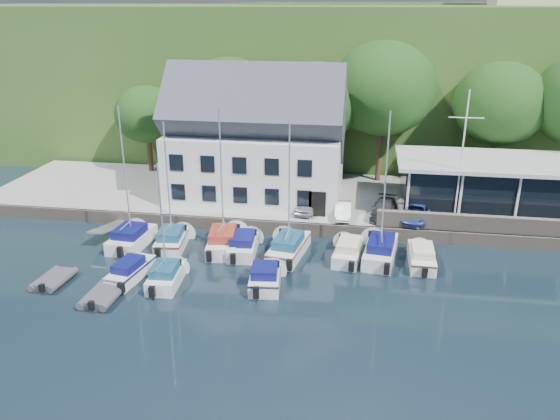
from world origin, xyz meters
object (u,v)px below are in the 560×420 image
at_px(boat_r1_2, 222,185).
at_px(boat_r1_3, 243,242).
at_px(boat_r1_6, 385,192).
at_px(boat_r1_0, 126,183).
at_px(boat_r1_7, 422,254).
at_px(boat_r2_1, 162,220).
at_px(boat_r1_1, 168,187).
at_px(car_white, 343,210).
at_px(dinghy_0, 54,278).
at_px(car_silver, 307,204).
at_px(boat_r1_4, 289,190).
at_px(boat_r2_0, 131,269).
at_px(boat_r2_2, 265,275).
at_px(car_dgrey, 384,209).
at_px(dinghy_1, 103,294).
at_px(flagpole, 461,159).
at_px(boat_r1_5, 349,249).
at_px(club_pavilion, 481,185).
at_px(harbor_building, 256,146).
at_px(car_blue, 417,211).

bearing_deg(boat_r1_2, boat_r1_3, -21.33).
bearing_deg(boat_r1_6, boat_r1_0, -170.14).
relative_size(boat_r1_7, boat_r2_1, 0.70).
bearing_deg(boat_r1_1, boat_r1_0, 177.87).
xyz_separation_m(car_white, dinghy_0, (-17.30, -11.62, -1.21)).
bearing_deg(boat_r2_1, car_silver, 52.35).
height_order(boat_r1_2, boat_r1_4, boat_r1_2).
bearing_deg(dinghy_0, car_white, 37.15).
distance_m(car_silver, boat_r2_0, 14.81).
bearing_deg(boat_r2_0, boat_r2_2, 10.75).
height_order(car_white, boat_r2_0, car_white).
height_order(car_silver, car_white, car_silver).
xyz_separation_m(boat_r1_3, boat_r2_1, (-3.72, -5.22, 3.53)).
relative_size(car_dgrey, dinghy_1, 1.30).
height_order(boat_r1_7, boat_r2_0, boat_r1_7).
bearing_deg(boat_r1_2, flagpole, 9.48).
bearing_deg(boat_r1_5, boat_r1_2, -174.18).
distance_m(club_pavilion, boat_r2_0, 27.09).
xyz_separation_m(car_white, boat_r2_2, (-4.23, -9.89, -0.82)).
bearing_deg(car_dgrey, boat_r1_4, -128.82).
height_order(boat_r1_3, boat_r1_6, boat_r1_6).
xyz_separation_m(harbor_building, boat_r1_1, (-4.35, -9.10, -0.82)).
bearing_deg(car_blue, boat_r1_4, -129.79).
bearing_deg(boat_r2_1, car_white, 41.48).
height_order(boat_r1_7, boat_r2_2, boat_r2_2).
height_order(car_blue, boat_r1_5, car_blue).
height_order(harbor_building, boat_r1_0, harbor_building).
bearing_deg(boat_r1_2, boat_r1_5, -8.93).
bearing_deg(boat_r1_3, boat_r2_2, -67.15).
height_order(boat_r1_4, boat_r1_7, boat_r1_4).
bearing_deg(dinghy_0, boat_r1_2, 39.11).
height_order(boat_r2_1, dinghy_0, boat_r2_1).
height_order(club_pavilion, boat_r2_0, club_pavilion).
relative_size(boat_r1_0, dinghy_1, 2.96).
relative_size(club_pavilion, car_silver, 3.55).
bearing_deg(boat_r2_0, car_blue, 38.24).
height_order(boat_r1_6, dinghy_1, boat_r1_6).
bearing_deg(car_silver, boat_r1_2, -127.43).
xyz_separation_m(boat_r1_4, boat_r2_1, (-6.93, -5.20, -0.50)).
bearing_deg(dinghy_1, boat_r1_6, 28.16).
relative_size(boat_r1_7, dinghy_0, 1.99).
bearing_deg(boat_r1_4, boat_r2_0, -143.76).
xyz_separation_m(boat_r1_0, boat_r1_7, (20.28, 0.31, -4.05)).
bearing_deg(boat_r1_7, boat_r1_2, 179.21).
xyz_separation_m(boat_r1_3, boat_r1_4, (3.21, -0.01, 4.03)).
distance_m(harbor_building, boat_r2_1, 14.64).
bearing_deg(club_pavilion, car_white, -162.74).
height_order(car_silver, boat_r1_6, boat_r1_6).
distance_m(car_silver, boat_r1_4, 6.84).
distance_m(boat_r1_4, boat_r2_2, 6.14).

